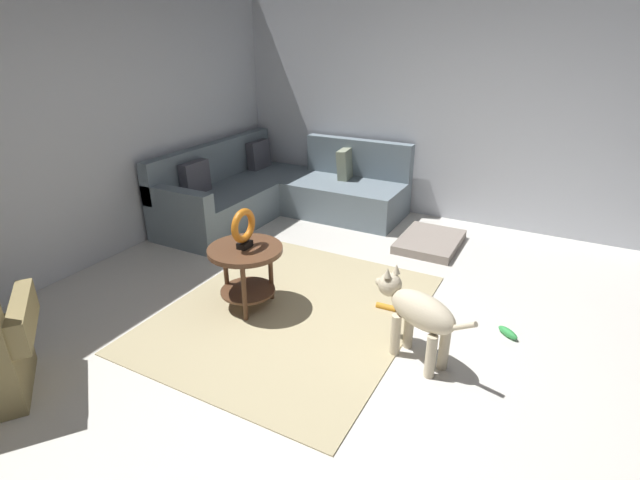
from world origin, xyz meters
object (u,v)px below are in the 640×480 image
Objects in this scene: dog_toy_bone at (508,333)px; dog_toy_rope at (386,307)px; torus_sculpture at (244,228)px; dog at (417,312)px; sectional_couch at (277,193)px; side_table at (246,261)px; dog_bed_mat at (430,242)px; dog_toy_ball at (389,280)px.

dog_toy_rope is at bearing 94.94° from dog_toy_bone.
torus_sculpture is 1.47m from dog.
dog reaches higher than dog_toy_bone.
sectional_couch reaches higher than dog.
torus_sculpture is 1.94× the size of dog_toy_rope.
dog is 0.73m from dog_toy_rope.
dog_toy_bone is (0.08, -0.94, 0.00)m from dog_toy_rope.
dog is (-0.02, -1.43, -0.04)m from side_table.
torus_sculpture is at bearing 0.00° from side_table.
sectional_couch is at bearing 26.10° from torus_sculpture.
dog_toy_bone is at bearing -143.70° from dog_bed_mat.
sectional_couch is 29.74× the size of dog_toy_ball.
dog reaches higher than side_table.
sectional_couch is 1.95m from dog_bed_mat.
sectional_couch reaches higher than dog_toy_rope.
dog is 4.45× the size of dog_toy_bone.
dog_bed_mat is (1.92, -0.99, -0.67)m from torus_sculpture.
side_table is 0.29m from torus_sculpture.
torus_sculpture is 1.81× the size of dog_toy_bone.
side_table is 0.75× the size of dog_bed_mat.
dog is at bearing 136.72° from dog_toy_bone.
dog_toy_rope is at bearing -178.04° from dog_bed_mat.
dog_toy_bone is (0.59, -0.55, -0.35)m from dog.
torus_sculpture is at bearing 115.19° from dog_toy_rope.
dog_toy_ball is 1.14m from dog_toy_bone.
dog_toy_ball is 0.46m from dog_toy_rope.
dog_toy_ball is 0.42× the size of dog_toy_bone.
dog_bed_mat is 4.76× the size of dog_toy_rope.
dog is 1.13m from dog_toy_ball.
sectional_couch is 3.75× the size of side_table.
dog_bed_mat is 1.68m from dog_toy_bone.
dog_toy_rope is at bearing -162.14° from dog_toy_ball.
dog_bed_mat is (1.92, -0.99, -0.37)m from side_table.
dog_toy_rope is at bearing -64.81° from side_table.
dog_bed_mat is at bearing -90.36° from sectional_couch.
side_table reaches higher than dog_toy_bone.
dog_bed_mat is 4.44× the size of dog_toy_bone.
dog is 10.59× the size of dog_toy_ball.
dog_toy_ball is at bearing -118.72° from sectional_couch.
dog is at bearing -90.72° from side_table.
dog_toy_bone is at bearing -20.37° from dog.
torus_sculpture reaches higher than dog_toy_bone.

